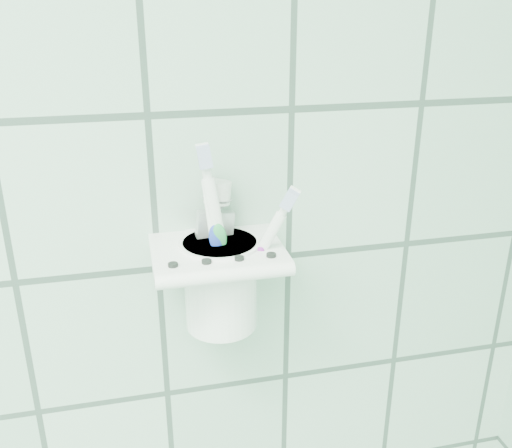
% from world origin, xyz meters
% --- Properties ---
extents(holder_bracket, '(0.14, 0.11, 0.04)m').
position_xyz_m(holder_bracket, '(0.67, 1.15, 1.28)').
color(holder_bracket, white).
rests_on(holder_bracket, wall_back).
extents(cup, '(0.09, 0.09, 0.10)m').
position_xyz_m(cup, '(0.67, 1.16, 1.25)').
color(cup, white).
rests_on(cup, holder_bracket).
extents(toothbrush_pink, '(0.04, 0.02, 0.20)m').
position_xyz_m(toothbrush_pink, '(0.68, 1.15, 1.31)').
color(toothbrush_pink, white).
rests_on(toothbrush_pink, cup).
extents(toothbrush_blue, '(0.03, 0.03, 0.19)m').
position_xyz_m(toothbrush_blue, '(0.67, 1.14, 1.30)').
color(toothbrush_blue, white).
rests_on(toothbrush_blue, cup).
extents(toothbrush_orange, '(0.06, 0.06, 0.17)m').
position_xyz_m(toothbrush_orange, '(0.68, 1.16, 1.29)').
color(toothbrush_orange, white).
rests_on(toothbrush_orange, cup).
extents(toothpaste_tube, '(0.05, 0.04, 0.16)m').
position_xyz_m(toothpaste_tube, '(0.66, 1.17, 1.29)').
color(toothpaste_tube, silver).
rests_on(toothpaste_tube, cup).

